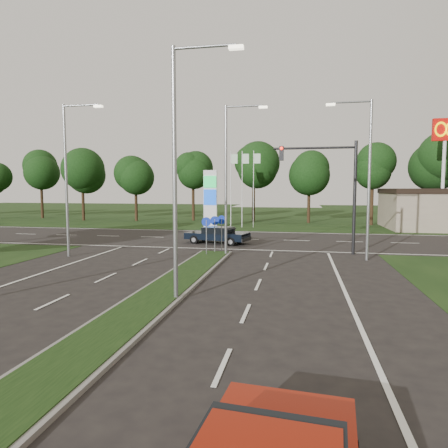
# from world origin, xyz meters

# --- Properties ---
(ground) EXTENTS (160.00, 160.00, 0.00)m
(ground) POSITION_xyz_m (0.00, 0.00, 0.00)
(ground) COLOR black
(ground) RESTS_ON ground
(verge_far) EXTENTS (160.00, 50.00, 0.02)m
(verge_far) POSITION_xyz_m (0.00, 55.00, 0.00)
(verge_far) COLOR black
(verge_far) RESTS_ON ground
(cross_road) EXTENTS (160.00, 12.00, 0.02)m
(cross_road) POSITION_xyz_m (0.00, 24.00, 0.00)
(cross_road) COLOR black
(cross_road) RESTS_ON ground
(median_kerb) EXTENTS (2.00, 26.00, 0.12)m
(median_kerb) POSITION_xyz_m (0.00, 4.00, 0.06)
(median_kerb) COLOR slate
(median_kerb) RESTS_ON ground
(streetlight_median_near) EXTENTS (2.53, 0.22, 9.00)m
(streetlight_median_near) POSITION_xyz_m (1.00, 6.00, 5.08)
(streetlight_median_near) COLOR gray
(streetlight_median_near) RESTS_ON ground
(streetlight_median_far) EXTENTS (2.53, 0.22, 9.00)m
(streetlight_median_far) POSITION_xyz_m (1.00, 16.00, 5.08)
(streetlight_median_far) COLOR gray
(streetlight_median_far) RESTS_ON ground
(streetlight_left_far) EXTENTS (2.53, 0.22, 9.00)m
(streetlight_left_far) POSITION_xyz_m (-8.30, 14.00, 5.08)
(streetlight_left_far) COLOR gray
(streetlight_left_far) RESTS_ON ground
(streetlight_right_far) EXTENTS (2.53, 0.22, 9.00)m
(streetlight_right_far) POSITION_xyz_m (8.80, 16.00, 5.08)
(streetlight_right_far) COLOR gray
(streetlight_right_far) RESTS_ON ground
(traffic_signal) EXTENTS (5.10, 0.42, 7.00)m
(traffic_signal) POSITION_xyz_m (7.19, 18.00, 4.65)
(traffic_signal) COLOR black
(traffic_signal) RESTS_ON ground
(median_signs) EXTENTS (1.16, 1.76, 2.38)m
(median_signs) POSITION_xyz_m (0.00, 16.40, 1.71)
(median_signs) COLOR gray
(median_signs) RESTS_ON ground
(gas_pylon) EXTENTS (5.80, 1.26, 8.00)m
(gas_pylon) POSITION_xyz_m (-3.79, 33.05, 3.20)
(gas_pylon) COLOR silver
(gas_pylon) RESTS_ON ground
(mcdonalds_sign) EXTENTS (2.20, 0.47, 10.40)m
(mcdonalds_sign) POSITION_xyz_m (18.00, 31.97, 7.99)
(mcdonalds_sign) COLOR silver
(mcdonalds_sign) RESTS_ON ground
(treeline_far) EXTENTS (6.00, 6.00, 9.90)m
(treeline_far) POSITION_xyz_m (0.10, 39.93, 6.83)
(treeline_far) COLOR black
(treeline_far) RESTS_ON ground
(navy_sedan) EXTENTS (4.90, 2.88, 1.26)m
(navy_sedan) POSITION_xyz_m (-0.79, 21.14, 0.68)
(navy_sedan) COLOR black
(navy_sedan) RESTS_ON ground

